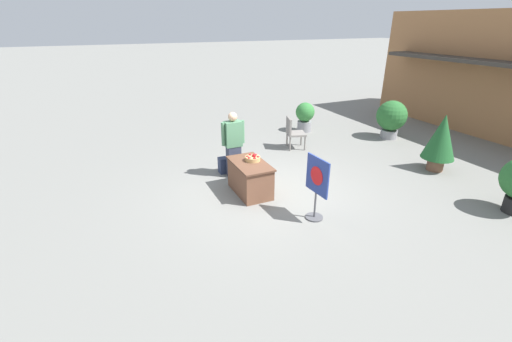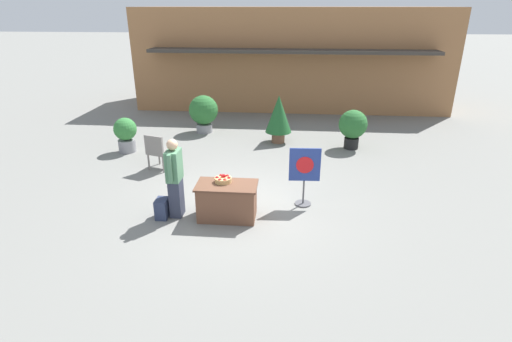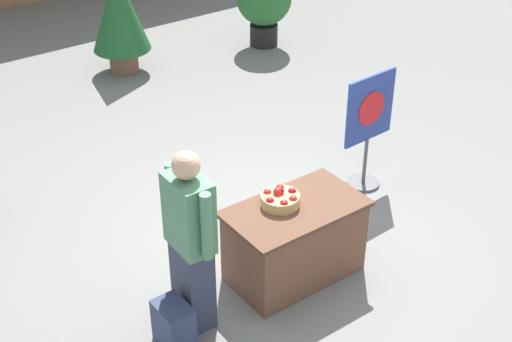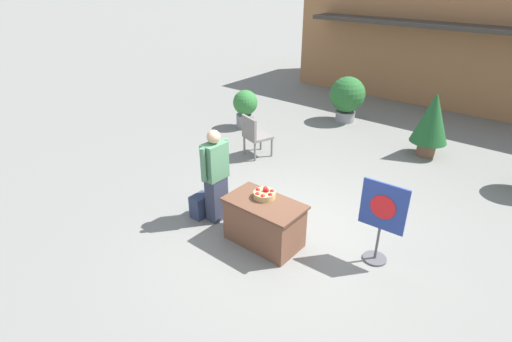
# 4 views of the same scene
# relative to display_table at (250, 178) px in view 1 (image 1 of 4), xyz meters

# --- Properties ---
(ground_plane) EXTENTS (120.00, 120.00, 0.00)m
(ground_plane) POSITION_rel_display_table_xyz_m (0.20, 0.53, -0.38)
(ground_plane) COLOR slate
(display_table) EXTENTS (1.25, 0.71, 0.76)m
(display_table) POSITION_rel_display_table_xyz_m (0.00, 0.00, 0.00)
(display_table) COLOR brown
(display_table) RESTS_ON ground_plane
(apple_basket) EXTENTS (0.35, 0.35, 0.16)m
(apple_basket) POSITION_rel_display_table_xyz_m (-0.09, 0.11, 0.44)
(apple_basket) COLOR tan
(apple_basket) RESTS_ON display_table
(person_visitor) EXTENTS (0.27, 0.61, 1.68)m
(person_visitor) POSITION_rel_display_table_xyz_m (-1.07, 0.01, 0.48)
(person_visitor) COLOR #33384C
(person_visitor) RESTS_ON ground_plane
(backpack) EXTENTS (0.24, 0.34, 0.42)m
(backpack) POSITION_rel_display_table_xyz_m (-1.35, -0.13, -0.17)
(backpack) COLOR #2D3856
(backpack) RESTS_ON ground_plane
(poster_board) EXTENTS (0.68, 0.36, 1.33)m
(poster_board) POSITION_rel_display_table_xyz_m (1.59, 0.74, 0.37)
(poster_board) COLOR #4C4C51
(poster_board) RESTS_ON ground_plane
(patio_chair) EXTENTS (0.69, 0.69, 0.99)m
(patio_chair) POSITION_rel_display_table_xyz_m (-2.25, 2.46, 0.18)
(patio_chair) COLOR gray
(patio_chair) RESTS_ON ground_plane
(potted_plant_far_left) EXTENTS (0.84, 0.84, 1.53)m
(potted_plant_far_left) POSITION_rel_display_table_xyz_m (0.87, 5.08, 0.51)
(potted_plant_far_left) COLOR brown
(potted_plant_far_left) RESTS_ON ground_plane
(potted_plant_far_right) EXTENTS (0.68, 0.68, 1.05)m
(potted_plant_far_right) POSITION_rel_display_table_xyz_m (-3.66, 3.78, 0.21)
(potted_plant_far_right) COLOR gray
(potted_plant_far_right) RESTS_ON ground_plane
(potted_plant_near_left) EXTENTS (1.00, 1.00, 1.29)m
(potted_plant_near_left) POSITION_rel_display_table_xyz_m (-1.76, 5.99, 0.36)
(potted_plant_near_left) COLOR gray
(potted_plant_near_left) RESTS_ON ground_plane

